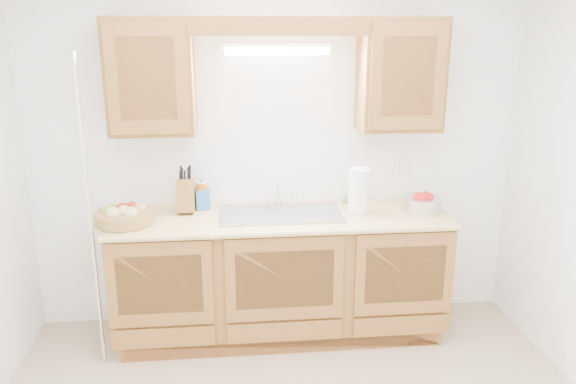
{
  "coord_description": "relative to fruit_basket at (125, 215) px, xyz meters",
  "views": [
    {
      "loc": [
        -0.31,
        -2.44,
        2.12
      ],
      "look_at": [
        0.02,
        0.85,
        1.16
      ],
      "focal_mm": 35.0,
      "sensor_mm": 36.0,
      "label": 1
    }
  ],
  "objects": [
    {
      "name": "room",
      "position": [
        1.03,
        -1.13,
        0.3
      ],
      "size": [
        3.52,
        3.5,
        2.5
      ],
      "color": "tan",
      "rests_on": "ground"
    },
    {
      "name": "base_cabinets",
      "position": [
        1.03,
        0.07,
        -0.51
      ],
      "size": [
        2.2,
        0.6,
        0.86
      ],
      "primitive_type": "cube",
      "color": "brown",
      "rests_on": "ground"
    },
    {
      "name": "countertop",
      "position": [
        1.03,
        0.06,
        -0.07
      ],
      "size": [
        2.3,
        0.63,
        0.04
      ],
      "primitive_type": "cube",
      "color": "tan",
      "rests_on": "base_cabinets"
    },
    {
      "name": "upper_cabinet_left",
      "position": [
        0.2,
        0.21,
        0.87
      ],
      "size": [
        0.55,
        0.33,
        0.75
      ],
      "primitive_type": "cube",
      "color": "brown",
      "rests_on": "room"
    },
    {
      "name": "upper_cabinet_right",
      "position": [
        1.86,
        0.21,
        0.87
      ],
      "size": [
        0.55,
        0.33,
        0.75
      ],
      "primitive_type": "cube",
      "color": "brown",
      "rests_on": "room"
    },
    {
      "name": "valance",
      "position": [
        1.03,
        0.06,
        1.19
      ],
      "size": [
        2.2,
        0.05,
        0.12
      ],
      "primitive_type": "cube",
      "color": "brown",
      "rests_on": "room"
    },
    {
      "name": "fluorescent_fixture",
      "position": [
        1.03,
        0.29,
        1.04
      ],
      "size": [
        0.76,
        0.08,
        0.08
      ],
      "color": "white",
      "rests_on": "room"
    },
    {
      "name": "sink",
      "position": [
        1.03,
        0.08,
        -0.13
      ],
      "size": [
        0.84,
        0.46,
        0.36
      ],
      "color": "#9E9EA3",
      "rests_on": "countertop"
    },
    {
      "name": "wire_shelf_pole",
      "position": [
        -0.17,
        -0.19,
        0.05
      ],
      "size": [
        0.03,
        0.03,
        2.0
      ],
      "primitive_type": "cylinder",
      "color": "silver",
      "rests_on": "ground"
    },
    {
      "name": "outlet_plate",
      "position": [
        1.98,
        0.37,
        0.2
      ],
      "size": [
        0.08,
        0.01,
        0.12
      ],
      "primitive_type": "cube",
      "color": "white",
      "rests_on": "room"
    },
    {
      "name": "fruit_basket",
      "position": [
        0.0,
        0.0,
        0.0
      ],
      "size": [
        0.43,
        0.43,
        0.12
      ],
      "rotation": [
        0.0,
        0.0,
        0.12
      ],
      "color": "#B38548",
      "rests_on": "countertop"
    },
    {
      "name": "knife_block",
      "position": [
        0.39,
        0.2,
        0.07
      ],
      "size": [
        0.12,
        0.19,
        0.34
      ],
      "rotation": [
        0.0,
        0.0,
        -0.03
      ],
      "color": "brown",
      "rests_on": "countertop"
    },
    {
      "name": "orange_canister",
      "position": [
        0.49,
        0.25,
        0.05
      ],
      "size": [
        0.07,
        0.07,
        0.2
      ],
      "rotation": [
        0.0,
        0.0,
        -0.07
      ],
      "color": "#CB560B",
      "rests_on": "countertop"
    },
    {
      "name": "soap_bottle",
      "position": [
        0.49,
        0.25,
        0.05
      ],
      "size": [
        0.12,
        0.12,
        0.22
      ],
      "primitive_type": "imported",
      "rotation": [
        0.0,
        0.0,
        0.24
      ],
      "color": "blue",
      "rests_on": "countertop"
    },
    {
      "name": "sponge",
      "position": [
        1.57,
        0.31,
        -0.04
      ],
      "size": [
        0.13,
        0.1,
        0.02
      ],
      "rotation": [
        0.0,
        0.0,
        -0.29
      ],
      "color": "#CC333F",
      "rests_on": "countertop"
    },
    {
      "name": "paper_towel",
      "position": [
        1.57,
        0.07,
        0.1
      ],
      "size": [
        0.18,
        0.18,
        0.37
      ],
      "rotation": [
        0.0,
        0.0,
        -0.02
      ],
      "color": "silver",
      "rests_on": "countertop"
    },
    {
      "name": "apple_bowl",
      "position": [
        2.02,
        0.05,
        0.01
      ],
      "size": [
        0.34,
        0.34,
        0.14
      ],
      "rotation": [
        0.0,
        0.0,
        -0.33
      ],
      "color": "silver",
      "rests_on": "countertop"
    }
  ]
}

